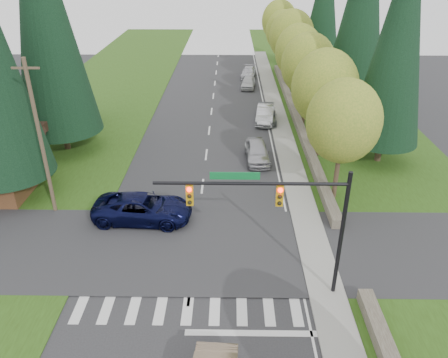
{
  "coord_description": "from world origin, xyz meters",
  "views": [
    {
      "loc": [
        1.97,
        -12.31,
        15.3
      ],
      "look_at": [
        1.63,
        11.34,
        2.8
      ],
      "focal_mm": 35.0,
      "sensor_mm": 36.0,
      "label": 1
    }
  ],
  "objects_px": {
    "parked_car_b": "(267,115)",
    "parked_car_c": "(265,114)",
    "parked_car_d": "(248,82)",
    "parked_car_e": "(249,72)",
    "parked_car_a": "(257,152)",
    "suv_navy": "(143,208)"
  },
  "relations": [
    {
      "from": "suv_navy",
      "to": "parked_car_a",
      "type": "xyz_separation_m",
      "value": [
        7.68,
        8.95,
        -0.07
      ]
    },
    {
      "from": "parked_car_c",
      "to": "parked_car_d",
      "type": "distance_m",
      "value": 12.01
    },
    {
      "from": "parked_car_b",
      "to": "parked_car_c",
      "type": "bearing_deg",
      "value": 153.61
    },
    {
      "from": "suv_navy",
      "to": "parked_car_e",
      "type": "distance_m",
      "value": 35.97
    },
    {
      "from": "parked_car_c",
      "to": "parked_car_e",
      "type": "height_order",
      "value": "parked_car_c"
    },
    {
      "from": "parked_car_e",
      "to": "parked_car_d",
      "type": "bearing_deg",
      "value": -85.12
    },
    {
      "from": "parked_car_a",
      "to": "parked_car_b",
      "type": "distance_m",
      "value": 9.1
    },
    {
      "from": "parked_car_c",
      "to": "parked_car_e",
      "type": "bearing_deg",
      "value": 100.92
    },
    {
      "from": "parked_car_b",
      "to": "parked_car_c",
      "type": "xyz_separation_m",
      "value": [
        -0.12,
        0.07,
        0.09
      ]
    },
    {
      "from": "suv_navy",
      "to": "parked_car_c",
      "type": "xyz_separation_m",
      "value": [
        8.96,
        18.0,
        -0.08
      ]
    },
    {
      "from": "parked_car_a",
      "to": "parked_car_c",
      "type": "relative_size",
      "value": 0.98
    },
    {
      "from": "parked_car_a",
      "to": "parked_car_c",
      "type": "xyz_separation_m",
      "value": [
        1.28,
        9.05,
        -0.01
      ]
    },
    {
      "from": "parked_car_a",
      "to": "parked_car_e",
      "type": "relative_size",
      "value": 1.05
    },
    {
      "from": "parked_car_b",
      "to": "parked_car_d",
      "type": "bearing_deg",
      "value": 98.74
    },
    {
      "from": "parked_car_b",
      "to": "parked_car_d",
      "type": "relative_size",
      "value": 1.18
    },
    {
      "from": "suv_navy",
      "to": "parked_car_d",
      "type": "height_order",
      "value": "suv_navy"
    },
    {
      "from": "parked_car_d",
      "to": "parked_car_b",
      "type": "bearing_deg",
      "value": -76.8
    },
    {
      "from": "parked_car_d",
      "to": "parked_car_e",
      "type": "xyz_separation_m",
      "value": [
        0.23,
        5.15,
        -0.04
      ]
    },
    {
      "from": "parked_car_b",
      "to": "parked_car_e",
      "type": "bearing_deg",
      "value": 95.99
    },
    {
      "from": "parked_car_a",
      "to": "parked_car_c",
      "type": "distance_m",
      "value": 9.14
    },
    {
      "from": "suv_navy",
      "to": "parked_car_c",
      "type": "bearing_deg",
      "value": -23.52
    },
    {
      "from": "parked_car_a",
      "to": "parked_car_e",
      "type": "bearing_deg",
      "value": 86.78
    }
  ]
}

